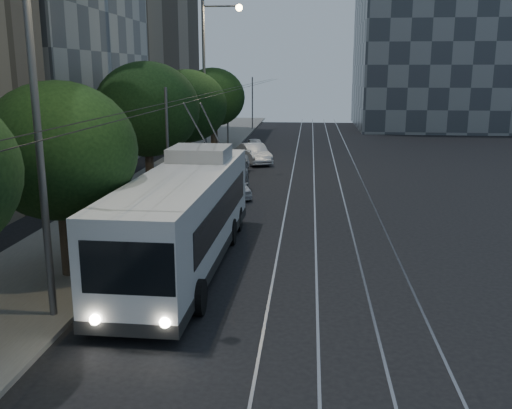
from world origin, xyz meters
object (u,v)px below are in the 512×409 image
Objects in this scene: trolleybus at (185,216)px; streetlamp_far at (210,71)px; car_white_d at (255,146)px; streetlamp_near at (49,72)px; car_white_a at (234,186)px; pickup_silver at (218,183)px; car_white_c at (254,154)px; car_white_b at (222,164)px.

streetlamp_far is (-2.31, 19.04, 4.91)m from trolleybus.
streetlamp_near is at bearing -102.78° from car_white_d.
car_white_d is at bearing 72.20° from car_white_a.
car_white_c is (0.79, 12.02, -0.13)m from pickup_silver.
pickup_silver is 1.74× the size of car_white_a.
car_white_b is 0.45× the size of streetlamp_near.
pickup_silver is 12.04m from car_white_c.
car_white_a is at bearing 31.84° from pickup_silver.
streetlamp_far reaches higher than trolleybus.
car_white_b is at bearing -57.56° from streetlamp_far.
pickup_silver is at bearing -116.85° from car_white_c.
car_white_c is (0.20, 22.85, -1.05)m from trolleybus.
streetlamp_far is (-0.91, 1.44, 5.94)m from car_white_b.
car_white_b is 1.42× the size of car_white_d.
car_white_a is 6.46m from car_white_b.
car_white_a is 17.48m from streetlamp_near.
car_white_c reaches higher than car_white_a.
streetlamp_far is at bearing 98.02° from trolleybus.
car_white_c is 0.39× the size of streetlamp_near.
streetlamp_near is (-2.27, -4.85, 4.95)m from trolleybus.
pickup_silver is 17.18m from car_white_d.
car_white_c is at bearing 85.62° from pickup_silver.
trolleybus is 3.59× the size of car_white_d.
car_white_c is (1.60, 5.26, -0.02)m from car_white_b.
streetlamp_near is 1.01× the size of streetlamp_far.
car_white_b is (-0.81, 6.76, -0.12)m from pickup_silver.
pickup_silver is 1.72× the size of car_white_d.
streetlamp_near is at bearing -96.78° from pickup_silver.
car_white_c is 0.39× the size of streetlamp_far.
streetlamp_far is at bearing -112.27° from car_white_d.
streetlamp_near is (-2.47, -27.70, 6.00)m from car_white_c.
streetlamp_far is (-2.08, -8.97, 6.07)m from car_white_d.
car_white_d is (1.16, 10.41, -0.13)m from car_white_b.
trolleybus is 1.15× the size of streetlamp_near.
trolleybus is 2.94× the size of car_white_c.
streetlamp_near reaches higher than streetlamp_far.
streetlamp_far is (-2.51, 7.70, 6.08)m from car_white_a.
car_white_a is 0.81× the size of car_white_c.
pickup_silver reaches higher than car_white_c.
pickup_silver is 6.81m from car_white_b.
trolleybus is 11.40m from car_white_a.
streetlamp_near is at bearing -89.90° from streetlamp_far.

